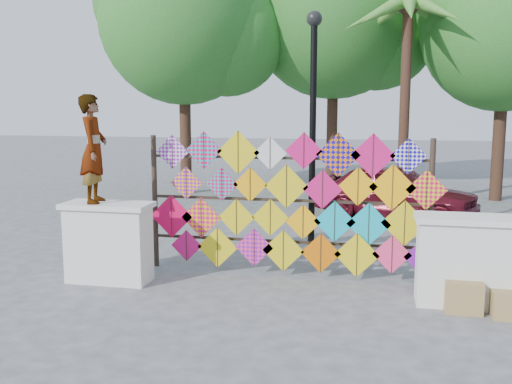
% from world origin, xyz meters
% --- Properties ---
extents(ground, '(80.00, 80.00, 0.00)m').
position_xyz_m(ground, '(0.00, 0.00, 0.00)').
color(ground, gray).
rests_on(ground, ground).
extents(parapet_left, '(1.40, 0.65, 1.28)m').
position_xyz_m(parapet_left, '(-2.70, -0.20, 0.65)').
color(parapet_left, white).
rests_on(parapet_left, ground).
extents(parapet_right, '(1.40, 0.65, 1.28)m').
position_xyz_m(parapet_right, '(2.70, -0.20, 0.65)').
color(parapet_right, white).
rests_on(parapet_right, ground).
extents(kite_rack, '(4.90, 0.24, 2.40)m').
position_xyz_m(kite_rack, '(0.13, 0.73, 1.20)').
color(kite_rack, '#2D2219').
rests_on(kite_rack, ground).
extents(tree_west, '(5.85, 5.20, 8.01)m').
position_xyz_m(tree_west, '(-4.40, 9.03, 5.38)').
color(tree_west, '#42281C').
rests_on(tree_west, ground).
extents(tree_mid, '(6.30, 5.60, 8.61)m').
position_xyz_m(tree_mid, '(0.11, 11.03, 5.77)').
color(tree_mid, '#42281C').
rests_on(tree_mid, ground).
extents(tree_east, '(5.40, 4.80, 7.42)m').
position_xyz_m(tree_east, '(5.09, 9.53, 4.99)').
color(tree_east, '#42281C').
rests_on(tree_east, ground).
extents(palm_tree, '(3.62, 3.62, 5.83)m').
position_xyz_m(palm_tree, '(2.20, 8.00, 4.95)').
color(palm_tree, '#42281C').
rests_on(palm_tree, ground).
extents(vendor_woman, '(0.54, 0.69, 1.70)m').
position_xyz_m(vendor_woman, '(-2.89, -0.20, 2.13)').
color(vendor_woman, '#99999E').
rests_on(vendor_woman, parapet_left).
extents(sedan, '(4.30, 2.89, 1.36)m').
position_xyz_m(sedan, '(1.96, 5.98, 0.68)').
color(sedan, '#540E1B').
rests_on(sedan, ground).
extents(lamppost, '(0.28, 0.28, 4.46)m').
position_xyz_m(lamppost, '(0.30, 2.00, 2.69)').
color(lamppost, black).
rests_on(lamppost, ground).
extents(cardboard_box_near, '(0.49, 0.44, 0.44)m').
position_xyz_m(cardboard_box_near, '(2.66, -0.46, 0.22)').
color(cardboard_box_near, '#9E7D4C').
rests_on(cardboard_box_near, ground).
extents(cardboard_box_far, '(0.42, 0.38, 0.35)m').
position_xyz_m(cardboard_box_far, '(3.21, -0.60, 0.18)').
color(cardboard_box_far, '#9E7D4C').
rests_on(cardboard_box_far, ground).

